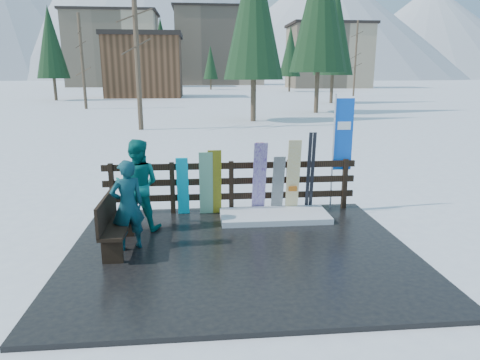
{
  "coord_description": "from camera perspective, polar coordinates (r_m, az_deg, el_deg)",
  "views": [
    {
      "loc": [
        -0.69,
        -6.99,
        3.08
      ],
      "look_at": [
        0.08,
        1.0,
        1.1
      ],
      "focal_mm": 32.0,
      "sensor_mm": 36.0,
      "label": 1
    }
  ],
  "objects": [
    {
      "name": "snowboard_1",
      "position": [
        9.26,
        -4.54,
        -0.47
      ],
      "size": [
        0.29,
        0.31,
        1.43
      ],
      "primitive_type": "cube",
      "rotation": [
        0.2,
        0.0,
        0.0
      ],
      "color": "silver",
      "rests_on": "deck"
    },
    {
      "name": "snow_patch",
      "position": [
        9.21,
        4.62,
        -4.8
      ],
      "size": [
        2.3,
        1.0,
        0.12
      ],
      "primitive_type": "cube",
      "color": "white",
      "rests_on": "deck"
    },
    {
      "name": "trees",
      "position": [
        52.68,
        0.12,
        16.73
      ],
      "size": [
        42.03,
        68.67,
        13.02
      ],
      "color": "#382B1E",
      "rests_on": "ground"
    },
    {
      "name": "snowboard_0",
      "position": [
        9.28,
        -7.64,
        -0.87
      ],
      "size": [
        0.25,
        0.36,
        1.32
      ],
      "primitive_type": "cube",
      "rotation": [
        0.25,
        0.0,
        0.0
      ],
      "color": "#08CDEE",
      "rests_on": "deck"
    },
    {
      "name": "snowboard_5",
      "position": [
        9.45,
        7.09,
        0.45
      ],
      "size": [
        0.28,
        0.26,
        1.65
      ],
      "primitive_type": "cube",
      "rotation": [
        0.14,
        0.0,
        0.0
      ],
      "color": "white",
      "rests_on": "deck"
    },
    {
      "name": "person_back",
      "position": [
        8.6,
        -13.5,
        -0.64
      ],
      "size": [
        0.97,
        0.81,
        1.81
      ],
      "primitive_type": "imported",
      "rotation": [
        0.0,
        0.0,
        2.99
      ],
      "color": "#0A6862",
      "rests_on": "deck"
    },
    {
      "name": "snowboard_4",
      "position": [
        9.43,
        5.08,
        -0.62
      ],
      "size": [
        0.26,
        0.32,
        1.3
      ],
      "primitive_type": "cube",
      "rotation": [
        0.22,
        0.0,
        0.0
      ],
      "color": "black",
      "rests_on": "deck"
    },
    {
      "name": "deck",
      "position": [
        7.65,
        0.13,
        -9.55
      ],
      "size": [
        6.0,
        5.0,
        0.08
      ],
      "primitive_type": "cube",
      "color": "black",
      "rests_on": "ground"
    },
    {
      "name": "snowboard_3",
      "position": [
        9.32,
        2.6,
        0.26
      ],
      "size": [
        0.29,
        0.44,
        1.62
      ],
      "primitive_type": "cube",
      "rotation": [
        0.25,
        0.0,
        0.0
      ],
      "color": "silver",
      "rests_on": "deck"
    },
    {
      "name": "rental_flag",
      "position": [
        9.86,
        13.32,
        5.36
      ],
      "size": [
        0.45,
        0.04,
        2.6
      ],
      "color": "silver",
      "rests_on": "deck"
    },
    {
      "name": "snowboard_2",
      "position": [
        9.26,
        -3.39,
        -0.33
      ],
      "size": [
        0.29,
        0.32,
        1.47
      ],
      "primitive_type": "cube",
      "rotation": [
        0.2,
        0.0,
        0.0
      ],
      "color": "yellow",
      "rests_on": "deck"
    },
    {
      "name": "ground",
      "position": [
        7.67,
        0.13,
        -9.83
      ],
      "size": [
        700.0,
        700.0,
        0.0
      ],
      "primitive_type": "plane",
      "color": "white",
      "rests_on": "ground"
    },
    {
      "name": "ski_pair_b",
      "position": [
        9.59,
        9.37,
        1.02
      ],
      "size": [
        0.17,
        0.19,
        1.8
      ],
      "color": "black",
      "rests_on": "deck"
    },
    {
      "name": "person_front",
      "position": [
        7.68,
        -14.77,
        -3.26
      ],
      "size": [
        0.69,
        0.6,
        1.6
      ],
      "primitive_type": "imported",
      "rotation": [
        0.0,
        0.0,
        3.6
      ],
      "color": "#115954",
      "rests_on": "deck"
    },
    {
      "name": "bench",
      "position": [
        7.81,
        -16.52,
        -5.3
      ],
      "size": [
        0.41,
        1.5,
        0.97
      ],
      "color": "black",
      "rests_on": "deck"
    },
    {
      "name": "ski_pair_a",
      "position": [
        9.39,
        2.49,
        0.32
      ],
      "size": [
        0.17,
        0.31,
        1.61
      ],
      "color": "maroon",
      "rests_on": "deck"
    },
    {
      "name": "fence",
      "position": [
        9.51,
        -1.17,
        -0.39
      ],
      "size": [
        5.6,
        0.1,
        1.15
      ],
      "color": "black",
      "rests_on": "deck"
    },
    {
      "name": "resort_buildings",
      "position": [
        122.59,
        -4.89,
        16.99
      ],
      "size": [
        73.0,
        87.6,
        22.6
      ],
      "color": "tan",
      "rests_on": "ground"
    },
    {
      "name": "mountains",
      "position": [
        338.83,
        -7.64,
        21.77
      ],
      "size": [
        520.0,
        260.0,
        120.0
      ],
      "color": "white",
      "rests_on": "ground"
    }
  ]
}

